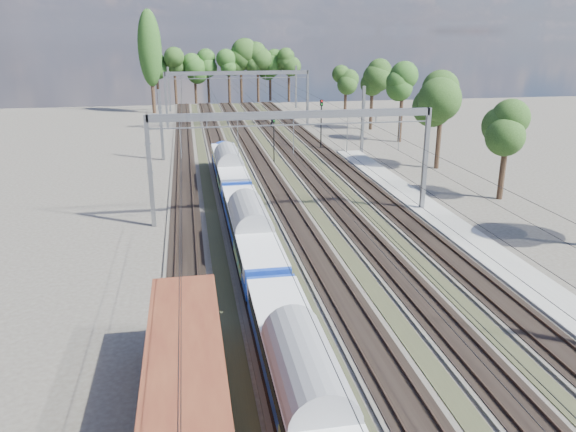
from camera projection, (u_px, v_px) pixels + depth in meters
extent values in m
cube|color=#47423A|center=(185.00, 178.00, 59.97)|extent=(3.00, 130.00, 0.15)
cube|color=black|center=(185.00, 178.00, 59.94)|extent=(2.50, 130.00, 0.06)
cube|color=#473326|center=(178.00, 177.00, 59.79)|extent=(0.08, 130.00, 0.14)
cube|color=#473326|center=(191.00, 176.00, 60.03)|extent=(0.08, 130.00, 0.14)
cube|color=#47423A|center=(227.00, 177.00, 60.73)|extent=(3.00, 130.00, 0.15)
cube|color=black|center=(227.00, 176.00, 60.70)|extent=(2.50, 130.00, 0.06)
cube|color=#473326|center=(220.00, 175.00, 60.54)|extent=(0.08, 130.00, 0.14)
cube|color=#473326|center=(233.00, 175.00, 60.79)|extent=(0.08, 130.00, 0.14)
cube|color=#47423A|center=(268.00, 175.00, 61.48)|extent=(3.00, 130.00, 0.15)
cube|color=black|center=(268.00, 174.00, 61.45)|extent=(2.50, 130.00, 0.06)
cube|color=#473326|center=(261.00, 173.00, 61.30)|extent=(0.08, 130.00, 0.14)
cube|color=#473326|center=(274.00, 173.00, 61.54)|extent=(0.08, 130.00, 0.14)
cube|color=#47423A|center=(308.00, 173.00, 62.24)|extent=(3.00, 130.00, 0.15)
cube|color=black|center=(308.00, 172.00, 62.21)|extent=(2.50, 130.00, 0.06)
cube|color=#473326|center=(302.00, 172.00, 62.06)|extent=(0.08, 130.00, 0.14)
cube|color=#473326|center=(314.00, 171.00, 62.30)|extent=(0.08, 130.00, 0.14)
cube|color=#47423A|center=(347.00, 171.00, 63.00)|extent=(3.00, 130.00, 0.15)
cube|color=black|center=(347.00, 170.00, 62.97)|extent=(2.50, 130.00, 0.06)
cube|color=#473326|center=(341.00, 170.00, 62.82)|extent=(0.08, 130.00, 0.14)
cube|color=#473326|center=(353.00, 169.00, 63.06)|extent=(0.08, 130.00, 0.14)
cube|color=#313020|center=(206.00, 178.00, 60.36)|extent=(1.10, 130.00, 0.05)
cube|color=#313020|center=(247.00, 176.00, 61.12)|extent=(1.10, 130.00, 0.05)
cube|color=#313020|center=(288.00, 174.00, 61.88)|extent=(1.10, 130.00, 0.05)
cube|color=#313020|center=(328.00, 173.00, 62.64)|extent=(1.10, 130.00, 0.05)
cube|color=gray|center=(484.00, 250.00, 40.12)|extent=(3.00, 70.00, 0.30)
cube|color=slate|center=(150.00, 172.00, 44.14)|extent=(0.35, 0.35, 9.00)
cube|color=slate|center=(425.00, 161.00, 48.01)|extent=(0.35, 0.35, 9.00)
cube|color=slate|center=(294.00, 115.00, 44.76)|extent=(23.00, 0.35, 0.60)
cube|color=slate|center=(166.00, 101.00, 89.00)|extent=(0.35, 0.35, 9.00)
cube|color=slate|center=(308.00, 98.00, 92.87)|extent=(0.35, 0.35, 9.00)
cube|color=slate|center=(238.00, 73.00, 89.62)|extent=(23.00, 0.35, 0.60)
cube|color=slate|center=(161.00, 125.00, 67.59)|extent=(0.35, 0.35, 8.50)
cube|color=slate|center=(169.00, 89.00, 109.64)|extent=(0.35, 0.35, 8.50)
cube|color=slate|center=(363.00, 120.00, 71.84)|extent=(0.35, 0.35, 8.50)
cube|color=slate|center=(296.00, 87.00, 113.90)|extent=(0.35, 0.35, 8.50)
cylinder|color=black|center=(182.00, 128.00, 58.27)|extent=(0.03, 130.00, 0.03)
cylinder|color=black|center=(181.00, 117.00, 57.92)|extent=(0.03, 130.00, 0.03)
cylinder|color=black|center=(225.00, 127.00, 59.03)|extent=(0.03, 130.00, 0.03)
cylinder|color=black|center=(225.00, 116.00, 58.68)|extent=(0.03, 130.00, 0.03)
cylinder|color=black|center=(267.00, 125.00, 59.78)|extent=(0.03, 130.00, 0.03)
cylinder|color=black|center=(267.00, 115.00, 59.44)|extent=(0.03, 130.00, 0.03)
cylinder|color=black|center=(308.00, 124.00, 60.54)|extent=(0.03, 130.00, 0.03)
cylinder|color=black|center=(309.00, 114.00, 60.20)|extent=(0.03, 130.00, 0.03)
cylinder|color=black|center=(349.00, 123.00, 61.30)|extent=(0.03, 130.00, 0.03)
cylinder|color=black|center=(349.00, 113.00, 60.95)|extent=(0.03, 130.00, 0.03)
cylinder|color=black|center=(158.00, 89.00, 120.50)|extent=(0.56, 0.56, 6.62)
sphere|color=#1D3814|center=(156.00, 63.00, 118.84)|extent=(4.23, 4.23, 4.23)
cylinder|color=black|center=(179.00, 90.00, 122.27)|extent=(0.56, 0.56, 5.72)
sphere|color=#1D3814|center=(178.00, 68.00, 120.83)|extent=(4.51, 4.51, 4.51)
cylinder|color=black|center=(193.00, 90.00, 121.72)|extent=(0.56, 0.56, 5.72)
sphere|color=#1D3814|center=(192.00, 68.00, 120.29)|extent=(4.68, 4.68, 4.68)
cylinder|color=black|center=(211.00, 89.00, 121.22)|extent=(0.56, 0.56, 6.49)
sphere|color=#1D3814|center=(210.00, 64.00, 119.60)|extent=(4.22, 4.22, 4.22)
cylinder|color=black|center=(229.00, 90.00, 122.28)|extent=(0.56, 0.56, 5.57)
sphere|color=#1D3814|center=(228.00, 69.00, 120.88)|extent=(5.12, 5.12, 5.12)
cylinder|color=black|center=(245.00, 88.00, 123.67)|extent=(0.56, 0.56, 6.46)
sphere|color=#1D3814|center=(244.00, 63.00, 122.05)|extent=(5.36, 5.36, 5.36)
cylinder|color=black|center=(259.00, 89.00, 124.69)|extent=(0.56, 0.56, 5.76)
sphere|color=#1D3814|center=(258.00, 67.00, 123.25)|extent=(5.01, 5.01, 5.01)
cylinder|color=black|center=(278.00, 89.00, 124.60)|extent=(0.56, 0.56, 5.81)
sphere|color=#1D3814|center=(277.00, 67.00, 123.14)|extent=(4.92, 4.92, 4.92)
cylinder|color=black|center=(290.00, 86.00, 126.51)|extent=(0.56, 0.56, 6.38)
sphere|color=#1D3814|center=(290.00, 63.00, 124.91)|extent=(4.32, 4.32, 4.32)
cylinder|color=black|center=(498.00, 169.00, 51.77)|extent=(0.56, 0.56, 5.85)
sphere|color=#1D3814|center=(504.00, 118.00, 50.30)|extent=(4.34, 4.34, 4.34)
cylinder|color=black|center=(435.00, 138.00, 65.49)|extent=(0.56, 0.56, 6.36)
sphere|color=#1D3814|center=(438.00, 94.00, 63.89)|extent=(4.06, 4.06, 4.06)
cylinder|color=black|center=(404.00, 126.00, 76.51)|extent=(0.56, 0.56, 5.48)
sphere|color=#1D3814|center=(406.00, 93.00, 75.13)|extent=(4.90, 4.90, 4.90)
cylinder|color=black|center=(363.00, 109.00, 91.93)|extent=(0.56, 0.56, 5.95)
sphere|color=#1D3814|center=(365.00, 79.00, 90.44)|extent=(4.21, 4.21, 4.21)
cylinder|color=black|center=(338.00, 97.00, 105.63)|extent=(0.56, 0.56, 6.43)
sphere|color=#1D3814|center=(339.00, 69.00, 104.01)|extent=(3.43, 3.43, 3.43)
cylinder|color=black|center=(151.00, 70.00, 106.09)|extent=(0.70, 0.70, 16.00)
ellipsoid|color=#204B19|center=(150.00, 48.00, 104.84)|extent=(4.40, 4.40, 14.08)
cube|color=black|center=(279.00, 339.00, 27.89)|extent=(1.82, 2.73, 0.73)
cube|color=#112D9C|center=(306.00, 393.00, 21.50)|extent=(2.55, 18.22, 1.73)
cube|color=silver|center=(306.00, 382.00, 21.36)|extent=(2.62, 17.50, 0.87)
cube|color=black|center=(340.00, 379.00, 21.58)|extent=(0.04, 15.49, 0.64)
cylinder|color=gray|center=(306.00, 373.00, 21.23)|extent=(2.59, 18.22, 2.59)
cube|color=black|center=(263.00, 287.00, 33.56)|extent=(1.82, 2.73, 0.73)
cube|color=black|center=(241.00, 220.00, 45.48)|extent=(1.82, 2.73, 0.73)
cube|color=#112D9C|center=(250.00, 230.00, 39.09)|extent=(2.55, 18.22, 1.73)
cube|color=silver|center=(250.00, 224.00, 38.95)|extent=(2.62, 17.50, 0.87)
cube|color=black|center=(269.00, 223.00, 39.17)|extent=(0.04, 15.49, 0.64)
cube|color=#EBAF0C|center=(257.00, 258.00, 35.49)|extent=(2.64, 5.10, 0.64)
cylinder|color=gray|center=(250.00, 218.00, 38.82)|extent=(2.59, 18.22, 2.59)
cube|color=black|center=(235.00, 199.00, 51.15)|extent=(1.82, 2.73, 0.73)
cube|color=black|center=(225.00, 167.00, 63.08)|extent=(1.82, 2.73, 0.73)
cube|color=#112D9C|center=(229.00, 168.00, 56.69)|extent=(2.55, 18.22, 1.73)
cube|color=silver|center=(229.00, 164.00, 56.55)|extent=(2.62, 17.50, 0.87)
cube|color=black|center=(242.00, 163.00, 56.77)|extent=(0.04, 15.49, 0.64)
cube|color=#EBAF0C|center=(232.00, 183.00, 53.08)|extent=(2.64, 5.10, 0.64)
cylinder|color=gray|center=(229.00, 160.00, 56.42)|extent=(2.59, 18.22, 2.59)
cube|color=black|center=(188.00, 360.00, 26.10)|extent=(2.02, 2.62, 0.71)
cube|color=black|center=(188.00, 421.00, 21.33)|extent=(2.72, 14.12, 0.20)
cube|color=#522116|center=(186.00, 389.00, 20.89)|extent=(2.72, 14.12, 2.62)
cube|color=#522116|center=(184.00, 357.00, 20.46)|extent=(2.93, 14.12, 0.12)
imported|color=black|center=(272.00, 122.00, 91.37)|extent=(0.58, 0.77, 1.93)
cylinder|color=black|center=(274.00, 142.00, 67.06)|extent=(0.13, 0.13, 4.79)
cube|color=black|center=(274.00, 120.00, 66.21)|extent=(0.37, 0.28, 0.67)
sphere|color=red|center=(274.00, 118.00, 66.03)|extent=(0.15, 0.15, 0.15)
sphere|color=#0C9919|center=(274.00, 121.00, 66.14)|extent=(0.15, 0.15, 0.15)
cylinder|color=black|center=(321.00, 128.00, 74.57)|extent=(0.16, 0.16, 5.71)
cube|color=black|center=(322.00, 103.00, 73.55)|extent=(0.47, 0.39, 0.80)
sphere|color=red|center=(322.00, 101.00, 73.34)|extent=(0.18, 0.18, 0.18)
sphere|color=#0C9919|center=(322.00, 104.00, 73.46)|extent=(0.18, 0.18, 0.18)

